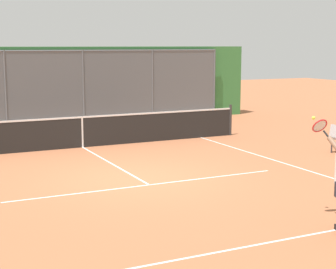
# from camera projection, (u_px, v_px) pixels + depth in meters

# --- Properties ---
(ground_plane) EXTENTS (60.00, 60.00, 0.00)m
(ground_plane) POSITION_uv_depth(u_px,v_px,m) (139.00, 179.00, 12.82)
(ground_plane) COLOR #A8603D
(court_line_markings) EXTENTS (8.36, 9.25, 0.01)m
(court_line_markings) POSITION_uv_depth(u_px,v_px,m) (156.00, 188.00, 11.96)
(court_line_markings) COLOR white
(court_line_markings) RESTS_ON ground
(fence_backdrop) EXTENTS (17.75, 1.37, 3.05)m
(fence_backdrop) POSITION_uv_depth(u_px,v_px,m) (42.00, 87.00, 21.17)
(fence_backdrop) COLOR #565B60
(fence_backdrop) RESTS_ON ground
(tennis_net) EXTENTS (10.74, 0.09, 1.07)m
(tennis_net) POSITION_uv_depth(u_px,v_px,m) (82.00, 131.00, 16.69)
(tennis_net) COLOR #2D2D2D
(tennis_net) RESTS_ON ground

